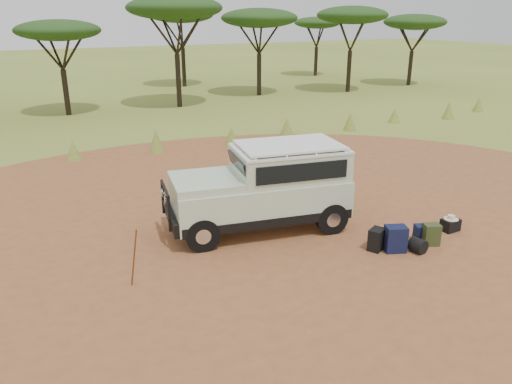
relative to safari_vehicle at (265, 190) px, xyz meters
name	(u,v)px	position (x,y,z in m)	size (l,w,h in m)	color
ground	(262,240)	(-0.38, -0.57, -1.04)	(140.00, 140.00, 0.00)	olive
dirt_clearing	(262,240)	(-0.38, -0.57, -1.03)	(23.00, 23.00, 0.01)	#975531
grass_fringe	(160,143)	(-0.26, 8.10, -0.63)	(36.60, 1.60, 0.90)	olive
acacia_treeline	(106,17)	(0.38, 19.24, 3.84)	(46.70, 13.20, 6.26)	black
safari_vehicle	(265,190)	(0.00, 0.00, 0.00)	(4.64, 2.46, 2.15)	beige
walking_staff	(134,258)	(-3.63, -1.40, -0.38)	(0.03, 0.03, 1.35)	brown
backpack_black	(376,240)	(1.69, -2.23, -0.78)	(0.38, 0.28, 0.52)	black
backpack_navy	(395,239)	(2.03, -2.48, -0.73)	(0.47, 0.33, 0.61)	#111735
backpack_olive	(431,235)	(3.00, -2.60, -0.78)	(0.37, 0.27, 0.52)	#303C1B
duffel_navy	(422,233)	(2.97, -2.36, -0.83)	(0.36, 0.27, 0.41)	#111735
hard_case	(450,225)	(4.03, -2.24, -0.88)	(0.44, 0.31, 0.31)	black
stuff_sack	(418,245)	(2.46, -2.75, -0.87)	(0.34, 0.34, 0.34)	black
safari_hat	(451,218)	(4.03, -2.24, -0.69)	(0.35, 0.35, 0.10)	beige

